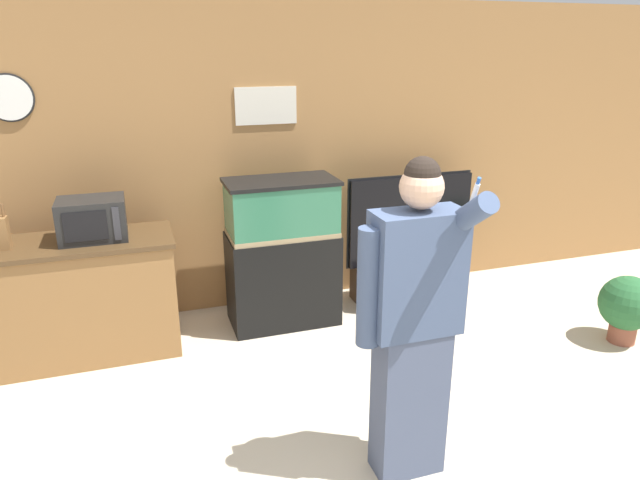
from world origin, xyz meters
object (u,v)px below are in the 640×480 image
Objects in this scene: knife_block at (0,233)px; counter_island at (77,299)px; person_standing at (412,321)px; potted_plant at (627,305)px; aquarium_on_stand at (282,253)px; microwave at (92,219)px; tv_on_stand at (408,264)px.

counter_island is at bearing 5.08° from knife_block.
counter_island is 0.83× the size of person_standing.
aquarium_on_stand is at bearing 153.90° from potted_plant.
knife_block is at bearing -176.75° from microwave.
counter_island is 2.63× the size of potted_plant.
potted_plant is at bearing -26.10° from aquarium_on_stand.
counter_island is 2.78m from tv_on_stand.
person_standing is at bearing -85.02° from aquarium_on_stand.
microwave is 4.08m from potted_plant.
knife_block is (-0.59, -0.03, -0.03)m from microwave.
person_standing is at bearing -161.75° from potted_plant.
aquarium_on_stand is 2.24× the size of potted_plant.
potted_plant is (1.25, -1.27, -0.02)m from tv_on_stand.
counter_island is 4.19m from potted_plant.
counter_island is 3.14× the size of microwave.
microwave is at bearing 129.80° from person_standing.
counter_island is 2.62m from person_standing.
person_standing reaches higher than knife_block.
knife_block is 0.27× the size of tv_on_stand.
aquarium_on_stand is at bearing 2.62° from knife_block.
microwave is 2.46m from person_standing.
potted_plant is (2.27, 0.75, -0.59)m from person_standing.
aquarium_on_stand is 1.98m from person_standing.
tv_on_stand is 2.16× the size of potted_plant.
aquarium_on_stand reaches higher than counter_island.
aquarium_on_stand is at bearing 1.98° from counter_island.
aquarium_on_stand is at bearing 2.36° from microwave.
counter_island is 1.22× the size of tv_on_stand.
microwave is 0.59m from knife_block.
person_standing reaches higher than potted_plant.
person_standing reaches higher than aquarium_on_stand.
microwave is (0.18, -0.00, 0.60)m from counter_island.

